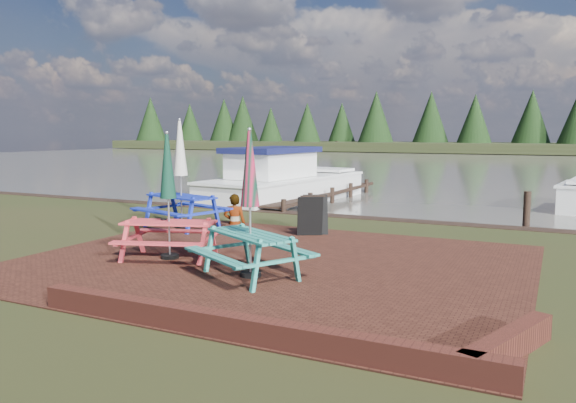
# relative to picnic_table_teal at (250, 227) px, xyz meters

# --- Properties ---
(ground) EXTENTS (120.00, 120.00, 0.00)m
(ground) POSITION_rel_picnic_table_teal_xyz_m (-0.17, 0.06, -0.85)
(ground) COLOR black
(ground) RESTS_ON ground
(paving) EXTENTS (9.00, 7.50, 0.02)m
(paving) POSITION_rel_picnic_table_teal_xyz_m (-0.17, 1.06, -0.84)
(paving) COLOR #351810
(paving) RESTS_ON ground
(brick_wall) EXTENTS (6.21, 1.79, 0.30)m
(brick_wall) POSITION_rel_picnic_table_teal_xyz_m (1.97, -2.36, -0.70)
(brick_wall) COLOR #4C1E16
(brick_wall) RESTS_ON ground
(water) EXTENTS (120.00, 60.00, 0.02)m
(water) POSITION_rel_picnic_table_teal_xyz_m (-0.17, 37.06, -0.85)
(water) COLOR #44423A
(water) RESTS_ON ground
(far_treeline) EXTENTS (120.00, 10.00, 8.10)m
(far_treeline) POSITION_rel_picnic_table_teal_xyz_m (-0.17, 66.06, 2.43)
(far_treeline) COLOR black
(far_treeline) RESTS_ON ground
(picnic_table_teal) EXTENTS (2.29, 2.22, 2.44)m
(picnic_table_teal) POSITION_rel_picnic_table_teal_xyz_m (0.00, 0.00, 0.00)
(picnic_table_teal) COLOR teal
(picnic_table_teal) RESTS_ON ground
(picnic_table_red) EXTENTS (2.11, 1.99, 2.38)m
(picnic_table_red) POSITION_rel_picnic_table_teal_xyz_m (-2.05, 0.51, -0.02)
(picnic_table_red) COLOR #CD343B
(picnic_table_red) RESTS_ON ground
(picnic_table_blue) EXTENTS (2.35, 2.20, 2.71)m
(picnic_table_blue) POSITION_rel_picnic_table_teal_xyz_m (-3.97, 3.48, 0.09)
(picnic_table_blue) COLOR #1527A2
(picnic_table_blue) RESTS_ON ground
(chalkboard) EXTENTS (0.62, 0.80, 0.94)m
(chalkboard) POSITION_rel_picnic_table_teal_xyz_m (-0.57, 3.92, -0.37)
(chalkboard) COLOR black
(chalkboard) RESTS_ON ground
(jetty) EXTENTS (1.76, 9.08, 1.00)m
(jetty) POSITION_rel_picnic_table_teal_xyz_m (-3.67, 11.33, -0.74)
(jetty) COLOR black
(jetty) RESTS_ON ground
(boat_jetty) EXTENTS (3.54, 8.03, 2.25)m
(boat_jetty) POSITION_rel_picnic_table_teal_xyz_m (-4.66, 10.63, -0.38)
(boat_jetty) COLOR white
(boat_jetty) RESTS_ON ground
(person) EXTENTS (0.68, 0.57, 1.59)m
(person) POSITION_rel_picnic_table_teal_xyz_m (-3.02, 4.47, -0.06)
(person) COLOR gray
(person) RESTS_ON ground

